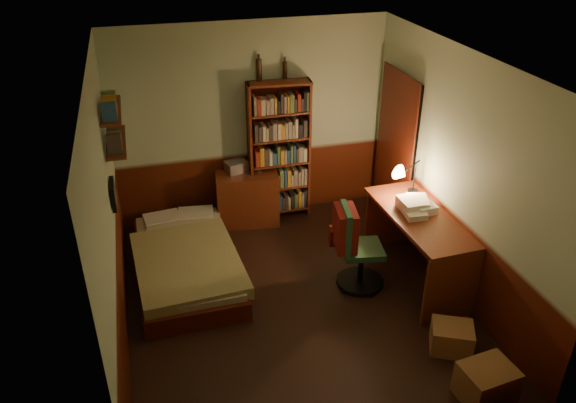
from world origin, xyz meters
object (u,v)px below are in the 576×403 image
object	(u,v)px
dresser	(248,199)
desk_lamp	(416,165)
mini_stereo	(236,166)
bed	(186,253)
bookshelf	(280,152)
desk	(417,247)
cardboard_box_b	(452,338)
office_chair	(362,247)
cardboard_box_a	(486,383)

from	to	relation	value
dresser	desk_lamp	distance (m)	2.26
mini_stereo	dresser	bearing A→B (deg)	-64.69
dresser	desk_lamp	bearing A→B (deg)	-27.50
bed	dresser	size ratio (longest dim) A/B	2.48
bookshelf	desk	bearing A→B (deg)	-53.30
bed	dresser	xyz separation A→B (m)	(0.93, 0.97, 0.06)
mini_stereo	cardboard_box_b	xyz separation A→B (m)	(1.51, -3.00, -0.65)
mini_stereo	bookshelf	distance (m)	0.59
desk	cardboard_box_b	size ratio (longest dim) A/B	4.01
dresser	office_chair	size ratio (longest dim) A/B	0.81
bookshelf	mini_stereo	bearing A→B (deg)	-178.85
bed	bookshelf	size ratio (longest dim) A/B	1.06
bookshelf	cardboard_box_a	distance (m)	3.76
desk_lamp	cardboard_box_a	xyz separation A→B (m)	(-0.36, -2.29, -1.01)
cardboard_box_a	cardboard_box_b	distance (m)	0.62
cardboard_box_a	cardboard_box_b	size ratio (longest dim) A/B	1.16
dresser	cardboard_box_a	world-z (taller)	dresser
desk_lamp	cardboard_box_a	world-z (taller)	desk_lamp
bed	cardboard_box_a	bearing A→B (deg)	-48.27
bed	bookshelf	xyz separation A→B (m)	(1.39, 1.05, 0.64)
bookshelf	office_chair	xyz separation A→B (m)	(0.47, -1.76, -0.44)
bed	office_chair	xyz separation A→B (m)	(1.86, -0.71, 0.20)
mini_stereo	desk	size ratio (longest dim) A/B	0.17
dresser	mini_stereo	bearing A→B (deg)	138.59
cardboard_box_b	dresser	bearing A→B (deg)	115.93
cardboard_box_b	office_chair	bearing A→B (deg)	111.17
desk	bookshelf	bearing A→B (deg)	119.30
bookshelf	office_chair	size ratio (longest dim) A/B	1.88
bookshelf	desk_lamp	bearing A→B (deg)	-40.18
bed	cardboard_box_a	xyz separation A→B (m)	(2.30, -2.52, -0.13)
cardboard_box_a	cardboard_box_b	bearing A→B (deg)	88.22
bed	office_chair	world-z (taller)	office_chair
bookshelf	bed	bearing A→B (deg)	-137.73
dresser	office_chair	distance (m)	1.92
office_chair	cardboard_box_b	distance (m)	1.33
dresser	cardboard_box_b	size ratio (longest dim) A/B	2.07
bed	office_chair	distance (m)	2.00
office_chair	cardboard_box_b	xyz separation A→B (m)	(0.46, -1.20, -0.36)
desk	bed	bearing A→B (deg)	160.91
desk_lamp	office_chair	distance (m)	1.15
bed	dresser	bearing A→B (deg)	45.50
desk	mini_stereo	bearing A→B (deg)	130.07
desk	desk_lamp	size ratio (longest dim) A/B	2.27
bed	cardboard_box_b	bearing A→B (deg)	-40.05
mini_stereo	desk_lamp	xyz separation A→B (m)	(1.84, -1.32, 0.39)
dresser	bookshelf	world-z (taller)	bookshelf
mini_stereo	office_chair	distance (m)	2.10
bed	desk	world-z (taller)	desk
mini_stereo	desk_lamp	size ratio (longest dim) A/B	0.39
cardboard_box_b	mini_stereo	bearing A→B (deg)	116.69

